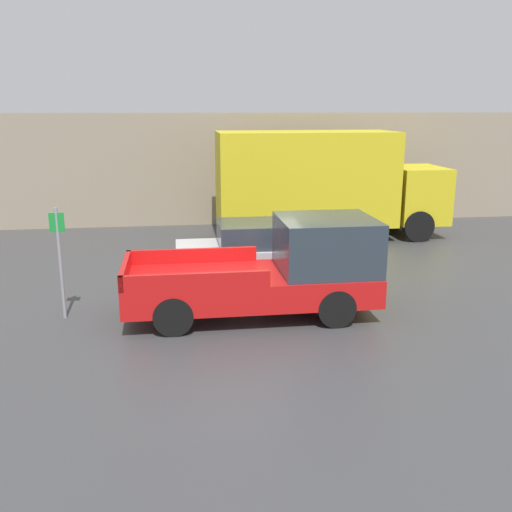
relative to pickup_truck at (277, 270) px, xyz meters
name	(u,v)px	position (x,y,z in m)	size (l,w,h in m)	color
ground_plane	(250,301)	(-0.49, 0.86, -0.97)	(60.00, 60.00, 0.00)	#3D3D3F
building_wall	(219,170)	(-0.49, 10.04, 1.11)	(28.00, 0.15, 4.16)	gray
pickup_truck	(277,270)	(0.00, 0.00, 0.00)	(5.28, 2.11, 2.08)	red
car	(261,250)	(0.05, 2.76, -0.22)	(4.32, 1.85, 1.47)	silver
delivery_truck	(322,182)	(2.80, 7.22, 0.94)	(7.73, 2.43, 3.58)	gold
parking_sign	(60,257)	(-4.51, 0.33, 0.37)	(0.30, 0.07, 2.37)	gray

